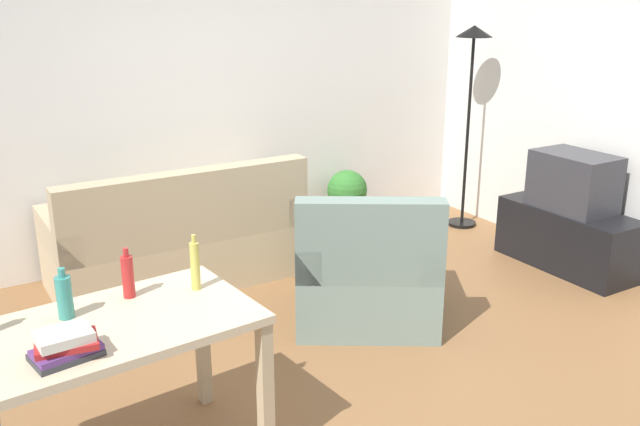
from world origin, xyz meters
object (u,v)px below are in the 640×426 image
tv (574,182)px  torchiere_lamp (472,72)px  tv_stand (567,238)px  armchair (367,275)px  desk (114,346)px  bottle_tall (64,296)px  bottle_squat (195,265)px  book_stack (66,345)px  bottle_red (128,276)px  couch (178,243)px  potted_plant (347,196)px

tv → torchiere_lamp: bearing=0.2°
tv_stand → armchair: (-1.89, 0.04, 0.08)m
desk → bottle_tall: (-0.15, 0.15, 0.21)m
tv → armchair: size_ratio=0.50×
tv → bottle_tall: 3.89m
bottle_squat → armchair: bearing=22.3°
book_stack → bottle_tall: bearing=78.2°
bottle_tall → bottle_red: size_ratio=0.96×
tv_stand → bottle_squat: bottle_squat is taller
couch → potted_plant: (1.70, 0.31, 0.02)m
couch → bottle_tall: size_ratio=7.92×
tv_stand → bottle_squat: (-3.26, -0.52, 0.64)m
torchiere_lamp → bottle_red: bearing=-155.2°
couch → torchiere_lamp: torchiere_lamp is taller
desk → bottle_squat: 0.51m
tv_stand → bottle_tall: size_ratio=4.81×
potted_plant → bottle_tall: bearing=-143.2°
couch → armchair: 1.50m
tv_stand → bottle_tall: bottle_tall is taller
couch → torchiere_lamp: 2.94m
torchiere_lamp → bottle_squat: size_ratio=6.69×
tv_stand → book_stack: (-3.93, -0.87, 0.57)m
torchiere_lamp → bottle_squat: (-3.26, -1.72, -0.53)m
tv → book_stack: tv is taller
armchair → bottle_tall: 2.11m
desk → bottle_squat: bottle_squat is taller
bottle_red → book_stack: (-0.37, -0.43, -0.05)m
tv → bottle_squat: 3.31m
bottle_tall → book_stack: (-0.07, -0.36, -0.04)m
desk → book_stack: 0.35m
tv_stand → bottle_red: 3.64m
tv_stand → desk: size_ratio=0.87×
couch → torchiere_lamp: size_ratio=1.00×
tv_stand → torchiere_lamp: torchiere_lamp is taller
bottle_tall → book_stack: size_ratio=0.83×
couch → tv_stand: 3.01m
torchiere_lamp → armchair: bearing=-148.6°
desk → couch: bearing=58.3°
bottle_red → book_stack: bottle_red is taller
tv_stand → book_stack: bearing=102.5°
torchiere_lamp → bottle_tall: (-3.85, -1.71, -0.55)m
desk → tv_stand: bearing=5.0°
tv_stand → bottle_tall: (-3.85, -0.52, 0.62)m
tv → book_stack: 4.03m
potted_plant → armchair: size_ratio=0.47×
couch → armchair: size_ratio=1.50×
tv_stand → torchiere_lamp: size_ratio=0.61×
potted_plant → armchair: bearing=-119.0°
bottle_red → bottle_squat: size_ratio=0.88×
potted_plant → tv: bearing=-57.3°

